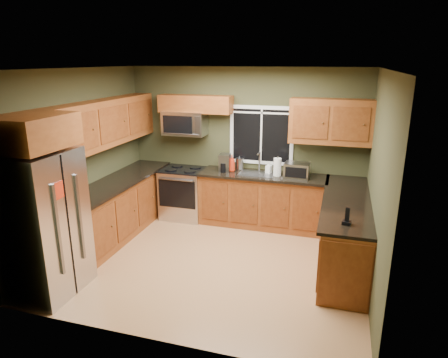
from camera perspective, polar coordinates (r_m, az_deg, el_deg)
The scene contains 29 objects.
floor at distance 5.93m, azimuth -1.46°, elevation -11.62°, with size 4.20×4.20×0.00m, color #B27B4E.
ceiling at distance 5.22m, azimuth -1.68°, elevation 15.47°, with size 4.20×4.20×0.00m, color white.
back_wall at distance 7.10m, azimuth 2.96°, elevation 4.81°, with size 4.20×4.20×0.00m, color #393A21.
front_wall at distance 3.84m, azimuth -9.95°, elevation -5.93°, with size 4.20×4.20×0.00m, color #393A21.
left_wall at distance 6.37m, azimuth -19.83°, elevation 2.44°, with size 3.60×3.60×0.00m, color #393A21.
right_wall at distance 5.19m, azimuth 21.06°, elevation -0.80°, with size 3.60×3.60×0.00m, color #393A21.
window at distance 6.99m, azimuth 5.35°, elevation 6.25°, with size 1.12×0.03×1.02m.
base_cabinets_left at distance 6.85m, azimuth -14.74°, elevation -4.06°, with size 0.60×2.65×0.90m, color brown.
countertop_left at distance 6.68m, azimuth -14.86°, elevation -0.31°, with size 0.65×2.65×0.04m, color black.
base_cabinets_back at distance 6.98m, azimuth 5.58°, elevation -3.15°, with size 2.17×0.60×0.90m, color brown.
countertop_back at distance 6.82m, azimuth 5.64°, elevation 0.50°, with size 2.17×0.65×0.04m, color black.
base_cabinets_peninsula at distance 5.99m, azimuth 16.95°, elevation -7.30°, with size 0.60×2.52×0.90m.
countertop_peninsula at distance 5.83m, azimuth 17.10°, elevation -3.01°, with size 0.65×2.50×0.04m, color black.
upper_cabinets_left at distance 6.57m, azimuth -16.67°, elevation 7.68°, with size 0.33×2.65×0.72m, color brown.
upper_cabinets_back_left at distance 7.08m, azimuth -4.09°, elevation 10.65°, with size 1.30×0.33×0.30m, color brown.
upper_cabinets_back_right at distance 6.66m, azimuth 15.00°, elevation 7.93°, with size 1.30×0.33×0.72m, color brown.
upper_cabinet_over_fridge at distance 5.03m, azimuth -25.89°, elevation 6.10°, with size 0.72×0.90×0.38m, color brown.
refrigerator at distance 5.33m, azimuth -24.35°, elevation -5.90°, with size 0.74×0.90×1.80m.
range at distance 7.35m, azimuth -5.75°, elevation -1.98°, with size 0.76×0.69×0.94m.
microwave at distance 7.17m, azimuth -5.63°, elevation 7.94°, with size 0.76×0.41×0.42m.
sink at distance 6.84m, azimuth 4.74°, elevation 0.88°, with size 0.60×0.42×0.36m.
toaster_oven at distance 6.66m, azimuth 10.36°, elevation 1.23°, with size 0.41×0.32×0.25m.
coffee_maker at distance 6.94m, azimuth 0.08°, elevation 2.27°, with size 0.21×0.27×0.30m.
kettle at distance 7.04m, azimuth 2.24°, elevation 2.27°, with size 0.17×0.17×0.26m.
paper_towel_roll at distance 6.72m, azimuth 7.63°, elevation 1.71°, with size 0.16×0.16×0.33m.
soap_bottle_a at distance 6.92m, azimuth 1.14°, elevation 2.27°, with size 0.11×0.11×0.29m, color red.
soap_bottle_b at distance 6.87m, azimuth 6.42°, elevation 1.65°, with size 0.09×0.09×0.20m, color white.
soap_bottle_c at distance 6.96m, azimuth 0.33°, elevation 1.88°, with size 0.14×0.14×0.18m, color white.
cordless_phone at distance 4.94m, azimuth 17.16°, elevation -5.53°, with size 0.11×0.11×0.21m.
Camera 1 is at (1.63, -4.96, 2.81)m, focal length 32.00 mm.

